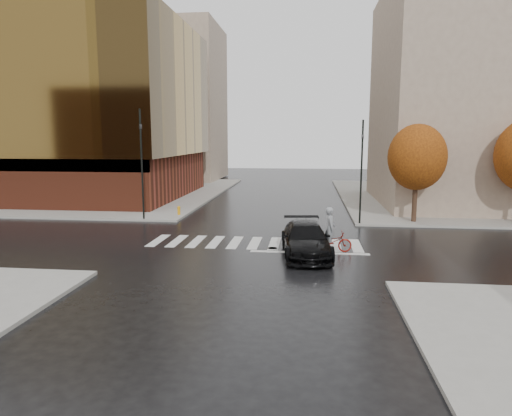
{
  "coord_description": "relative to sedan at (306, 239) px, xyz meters",
  "views": [
    {
      "loc": [
        2.88,
        -23.88,
        5.83
      ],
      "look_at": [
        0.1,
        0.26,
        2.0
      ],
      "focal_mm": 32.0,
      "sensor_mm": 36.0,
      "label": 1
    }
  ],
  "objects": [
    {
      "name": "building_ne_tan",
      "position": [
        14.19,
        18.8,
        8.35
      ],
      "size": [
        16.0,
        16.0,
        18.0
      ],
      "primitive_type": "cube",
      "color": "gray",
      "rests_on": "sidewalk_ne"
    },
    {
      "name": "traffic_light_nw",
      "position": [
        -11.28,
        8.1,
        3.66
      ],
      "size": [
        0.23,
        0.22,
        7.52
      ],
      "rotation": [
        0.0,
        0.0,
        -1.16
      ],
      "color": "black",
      "rests_on": "sidewalk_nw"
    },
    {
      "name": "traffic_light_ne",
      "position": [
        3.49,
        8.1,
        3.12
      ],
      "size": [
        0.17,
        0.2,
        6.73
      ],
      "rotation": [
        0.0,
        0.0,
        3.37
      ],
      "color": "black",
      "rests_on": "sidewalk_ne"
    },
    {
      "name": "building_nw_far",
      "position": [
        -18.81,
        38.8,
        9.35
      ],
      "size": [
        14.0,
        12.0,
        20.0
      ],
      "primitive_type": "cube",
      "color": "gray",
      "rests_on": "sidewalk_nw"
    },
    {
      "name": "manhole",
      "position": [
        -1.74,
        1.22,
        -0.79
      ],
      "size": [
        0.7,
        0.7,
        0.01
      ],
      "primitive_type": "cylinder",
      "rotation": [
        0.0,
        0.0,
        0.37
      ],
      "color": "#4B3E1B",
      "rests_on": "ground"
    },
    {
      "name": "crosswalk",
      "position": [
        -2.81,
        2.3,
        -0.79
      ],
      "size": [
        12.0,
        3.0,
        0.01
      ],
      "primitive_type": "cube",
      "color": "silver",
      "rests_on": "ground"
    },
    {
      "name": "tree_ne_a",
      "position": [
        7.19,
        9.2,
        3.66
      ],
      "size": [
        3.8,
        3.8,
        6.5
      ],
      "color": "#322316",
      "rests_on": "sidewalk_ne"
    },
    {
      "name": "ground",
      "position": [
        -2.81,
        1.8,
        -0.8
      ],
      "size": [
        120.0,
        120.0,
        0.0
      ],
      "primitive_type": "plane",
      "color": "black",
      "rests_on": "ground"
    },
    {
      "name": "sedan",
      "position": [
        0.0,
        0.0,
        0.0
      ],
      "size": [
        2.81,
        5.72,
        1.6
      ],
      "primitive_type": "imported",
      "rotation": [
        0.0,
        0.0,
        0.11
      ],
      "color": "black",
      "rests_on": "ground"
    },
    {
      "name": "office_glass",
      "position": [
        -24.81,
        19.79,
        7.48
      ],
      "size": [
        27.0,
        19.0,
        16.0
      ],
      "color": "maroon",
      "rests_on": "sidewalk_nw"
    },
    {
      "name": "fire_hydrant",
      "position": [
        -9.31,
        9.98,
        -0.29
      ],
      "size": [
        0.23,
        0.23,
        0.65
      ],
      "color": "orange",
      "rests_on": "sidewalk_nw"
    },
    {
      "name": "sidewalk_ne",
      "position": [
        18.19,
        22.8,
        -0.72
      ],
      "size": [
        30.0,
        30.0,
        0.15
      ],
      "primitive_type": "cube",
      "color": "gray",
      "rests_on": "ground"
    },
    {
      "name": "sidewalk_nw",
      "position": [
        -23.81,
        22.8,
        -0.72
      ],
      "size": [
        30.0,
        30.0,
        0.15
      ],
      "primitive_type": "cube",
      "color": "gray",
      "rests_on": "ground"
    },
    {
      "name": "cyclist",
      "position": [
        1.27,
        0.8,
        -0.01
      ],
      "size": [
        2.09,
        0.91,
        2.31
      ],
      "rotation": [
        0.0,
        0.0,
        1.67
      ],
      "color": "maroon",
      "rests_on": "ground"
    }
  ]
}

